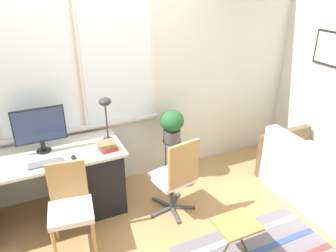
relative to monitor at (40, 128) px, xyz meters
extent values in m
plane|color=tan|center=(0.74, -0.42, -1.04)|extent=(14.00, 14.00, 0.00)
cube|color=silver|center=(0.74, 0.33, 0.31)|extent=(9.00, 0.06, 2.70)
cube|color=silver|center=(0.04, 0.29, 0.54)|extent=(0.86, 0.02, 1.54)
cube|color=white|center=(0.04, 0.28, 0.54)|extent=(0.79, 0.01, 1.47)
cube|color=silver|center=(0.93, 0.29, 0.54)|extent=(0.86, 0.02, 1.54)
cube|color=white|center=(0.93, 0.28, 0.54)|extent=(0.79, 0.01, 1.47)
cube|color=silver|center=(0.48, 0.29, -0.21)|extent=(1.80, 0.11, 0.04)
cube|color=silver|center=(3.39, -0.42, 0.31)|extent=(0.06, 9.00, 2.70)
cube|color=black|center=(3.35, -0.46, 0.58)|extent=(0.02, 0.46, 0.41)
cube|color=silver|center=(3.35, -0.46, 0.58)|extent=(0.01, 0.41, 0.36)
cube|color=beige|center=(-0.12, -0.09, -0.29)|extent=(1.80, 0.67, 0.03)
cube|color=black|center=(0.54, -0.09, -0.67)|extent=(0.40, 0.59, 0.74)
cylinder|color=black|center=(0.00, 0.00, -0.26)|extent=(0.15, 0.15, 0.02)
cylinder|color=black|center=(0.00, 0.00, -0.20)|extent=(0.05, 0.05, 0.11)
cube|color=black|center=(0.00, 0.00, 0.03)|extent=(0.51, 0.02, 0.37)
cube|color=navy|center=(0.00, -0.01, 0.03)|extent=(0.48, 0.01, 0.34)
cube|color=slate|center=(-0.01, -0.27, -0.26)|extent=(0.32, 0.11, 0.02)
ellipsoid|color=black|center=(0.25, -0.29, -0.25)|extent=(0.05, 0.08, 0.04)
cylinder|color=#2D2D33|center=(0.67, -0.03, -0.26)|extent=(0.11, 0.11, 0.01)
cylinder|color=#2D2D33|center=(0.67, -0.03, -0.05)|extent=(0.02, 0.02, 0.41)
ellipsoid|color=#2D2D33|center=(0.67, -0.03, 0.18)|extent=(0.13, 0.13, 0.09)
cube|color=red|center=(0.61, -0.24, -0.25)|extent=(0.19, 0.18, 0.03)
cube|color=olive|center=(0.60, -0.24, -0.23)|extent=(0.17, 0.17, 0.03)
cube|color=olive|center=(0.61, -0.24, -0.20)|extent=(0.17, 0.17, 0.03)
cylinder|color=#B2844C|center=(-0.08, -0.81, -0.83)|extent=(0.04, 0.04, 0.43)
cylinder|color=#B2844C|center=(0.27, -0.86, -0.83)|extent=(0.04, 0.04, 0.43)
cylinder|color=#B2844C|center=(-0.03, -0.46, -0.83)|extent=(0.04, 0.04, 0.43)
cylinder|color=#B2844C|center=(0.31, -0.51, -0.83)|extent=(0.04, 0.04, 0.43)
cube|color=silver|center=(0.12, -0.66, -0.61)|extent=(0.45, 0.43, 0.06)
cube|color=#B2844C|center=(0.15, -0.46, -0.38)|extent=(0.36, 0.08, 0.39)
cube|color=#47474C|center=(1.08, -0.55, -1.03)|extent=(0.27, 0.09, 0.03)
cube|color=#47474C|center=(1.20, -0.66, -1.03)|extent=(0.07, 0.27, 0.03)
cube|color=#47474C|center=(1.34, -0.58, -1.03)|extent=(0.26, 0.15, 0.03)
cube|color=#47474C|center=(1.31, -0.42, -1.03)|extent=(0.21, 0.22, 0.03)
cube|color=#47474C|center=(1.15, -0.40, -1.03)|extent=(0.16, 0.26, 0.03)
cylinder|color=#333338|center=(1.22, -0.52, -0.83)|extent=(0.04, 0.04, 0.37)
cube|color=silver|center=(1.22, -0.52, -0.61)|extent=(0.47, 0.45, 0.06)
cube|color=#B2844C|center=(1.26, -0.73, -0.34)|extent=(0.37, 0.10, 0.48)
cube|color=white|center=(2.91, -1.10, -0.84)|extent=(0.79, 1.29, 0.41)
cube|color=white|center=(2.59, -1.10, -0.46)|extent=(0.16, 1.29, 0.35)
cube|color=brown|center=(2.91, -0.41, -0.74)|extent=(0.79, 0.09, 0.60)
cylinder|color=#333338|center=(1.49, 0.04, -0.50)|extent=(0.22, 0.22, 0.02)
cylinder|color=#333338|center=(1.58, 0.04, -0.78)|extent=(0.01, 0.01, 0.53)
cylinder|color=#333338|center=(1.44, 0.12, -0.78)|extent=(0.01, 0.01, 0.53)
cylinder|color=#333338|center=(1.44, -0.04, -0.78)|extent=(0.01, 0.01, 0.53)
cylinder|color=#514C47|center=(1.49, 0.04, -0.42)|extent=(0.21, 0.21, 0.14)
ellipsoid|color=#235B2D|center=(1.49, 0.04, -0.22)|extent=(0.30, 0.30, 0.27)
cube|color=slate|center=(1.68, -1.45, -1.04)|extent=(1.49, 0.80, 0.01)
cube|color=#334C99|center=(1.68, -1.45, -1.04)|extent=(1.46, 0.06, 0.00)
cube|color=white|center=(1.68, -1.22, -1.04)|extent=(1.46, 0.06, 0.00)
cube|color=olive|center=(1.46, -1.39, -0.65)|extent=(0.38, 0.33, 0.02)
cylinder|color=#4C3D2D|center=(1.40, -1.39, -0.85)|extent=(0.20, 0.02, 0.39)
cylinder|color=#4C3D2D|center=(1.53, -1.39, -0.85)|extent=(0.20, 0.02, 0.39)
camera|label=1|loc=(-0.06, -3.22, 1.42)|focal=35.00mm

